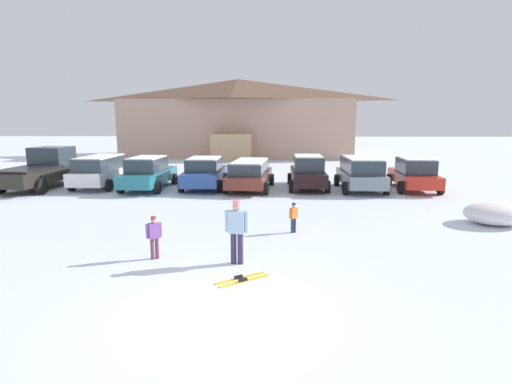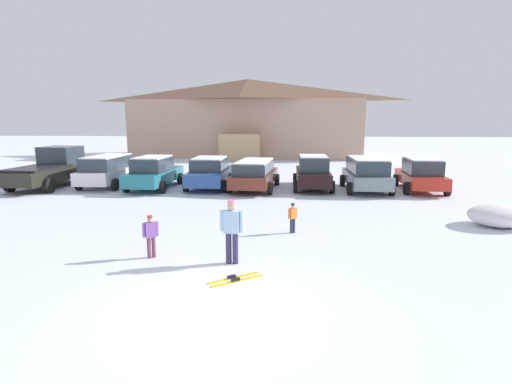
{
  "view_description": "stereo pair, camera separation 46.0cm",
  "coord_description": "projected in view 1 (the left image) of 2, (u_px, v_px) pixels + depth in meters",
  "views": [
    {
      "loc": [
        0.86,
        -7.11,
        3.67
      ],
      "look_at": [
        0.42,
        6.48,
        1.19
      ],
      "focal_mm": 28.0,
      "sensor_mm": 36.0,
      "label": 1
    },
    {
      "loc": [
        1.32,
        -7.09,
        3.67
      ],
      "look_at": [
        0.42,
        6.48,
        1.19
      ],
      "focal_mm": 28.0,
      "sensor_mm": 36.0,
      "label": 2
    }
  ],
  "objects": [
    {
      "name": "parked_black_sedan",
      "position": [
        308.0,
        172.0,
        21.35
      ],
      "size": [
        2.12,
        4.38,
        1.8
      ],
      "color": "black",
      "rests_on": "ground"
    },
    {
      "name": "parked_white_suv",
      "position": [
        101.0,
        170.0,
        21.82
      ],
      "size": [
        2.25,
        4.6,
        1.71
      ],
      "color": "silver",
      "rests_on": "ground"
    },
    {
      "name": "skier_child_in_orange_jacket",
      "position": [
        294.0,
        216.0,
        13.03
      ],
      "size": [
        0.31,
        0.26,
        0.99
      ],
      "color": "#2C334D",
      "rests_on": "ground"
    },
    {
      "name": "plowed_snow_pile",
      "position": [
        495.0,
        214.0,
        14.1
      ],
      "size": [
        2.15,
        1.72,
        0.77
      ],
      "primitive_type": "ellipsoid",
      "color": "white",
      "rests_on": "ground"
    },
    {
      "name": "parked_teal_hatchback",
      "position": [
        148.0,
        173.0,
        21.22
      ],
      "size": [
        2.31,
        4.83,
        1.73
      ],
      "color": "teal",
      "rests_on": "ground"
    },
    {
      "name": "pickup_truck",
      "position": [
        44.0,
        169.0,
        21.65
      ],
      "size": [
        2.74,
        5.73,
        2.15
      ],
      "color": "#27261F",
      "rests_on": "ground"
    },
    {
      "name": "skier_child_in_purple_jacket",
      "position": [
        154.0,
        235.0,
        10.54
      ],
      "size": [
        0.38,
        0.29,
        1.16
      ],
      "color": "#6F3C53",
      "rests_on": "ground"
    },
    {
      "name": "ground",
      "position": [
        223.0,
        313.0,
        7.68
      ],
      "size": [
        160.0,
        160.0,
        0.0
      ],
      "primitive_type": "plane",
      "color": "silver"
    },
    {
      "name": "ski_lodge",
      "position": [
        238.0,
        118.0,
        40.06
      ],
      "size": [
        22.96,
        10.9,
        7.59
      ],
      "color": "tan",
      "rests_on": "ground"
    },
    {
      "name": "parked_red_sedan",
      "position": [
        414.0,
        174.0,
        20.95
      ],
      "size": [
        2.38,
        4.49,
        1.7
      ],
      "color": "red",
      "rests_on": "ground"
    },
    {
      "name": "pair_of_skis",
      "position": [
        242.0,
        279.0,
        9.24
      ],
      "size": [
        1.25,
        0.99,
        0.08
      ],
      "color": "yellow",
      "rests_on": "ground"
    },
    {
      "name": "skier_adult_in_blue_parka",
      "position": [
        237.0,
        228.0,
        10.14
      ],
      "size": [
        0.61,
        0.3,
        1.67
      ],
      "color": "#342F50",
      "rests_on": "ground"
    },
    {
      "name": "parked_grey_wagon",
      "position": [
        361.0,
        173.0,
        20.82
      ],
      "size": [
        2.27,
        4.34,
        1.73
      ],
      "color": "gray",
      "rests_on": "ground"
    },
    {
      "name": "parked_maroon_van",
      "position": [
        250.0,
        173.0,
        21.1
      ],
      "size": [
        2.61,
        4.94,
        1.55
      ],
      "color": "maroon",
      "rests_on": "ground"
    },
    {
      "name": "parked_blue_hatchback",
      "position": [
        205.0,
        172.0,
        21.51
      ],
      "size": [
        2.29,
        4.64,
        1.67
      ],
      "color": "#2A4B97",
      "rests_on": "ground"
    }
  ]
}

